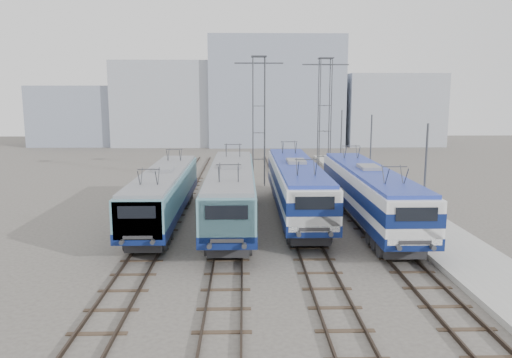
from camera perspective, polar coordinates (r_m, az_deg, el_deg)
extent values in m
plane|color=#514C47|center=(26.38, 1.77, -9.26)|extent=(160.00, 160.00, 0.00)
cube|color=#9E9E99|center=(35.91, 17.56, -4.35)|extent=(4.00, 70.00, 0.30)
cube|color=#0C1A4F|center=(34.10, -10.38, -2.74)|extent=(2.74, 17.32, 0.58)
cube|color=teal|center=(33.87, -10.44, -0.83)|extent=(2.69, 17.32, 1.73)
cube|color=teal|center=(25.91, -13.29, -4.53)|extent=(2.48, 0.67, 1.96)
cube|color=slate|center=(33.72, -10.49, 0.78)|extent=(2.48, 16.63, 0.19)
cube|color=#262628|center=(28.76, -12.12, -6.59)|extent=(2.02, 3.46, 0.65)
cube|color=#262628|center=(39.84, -9.08, -1.98)|extent=(2.02, 3.46, 0.65)
cube|color=#0C1A4F|center=(33.35, -2.81, -2.70)|extent=(2.97, 18.75, 0.62)
cube|color=teal|center=(33.11, -2.83, -0.58)|extent=(2.92, 18.75, 1.87)
cube|color=teal|center=(24.34, -3.34, -4.77)|extent=(2.68, 0.73, 2.12)
cube|color=slate|center=(32.94, -2.84, 1.20)|extent=(2.68, 18.00, 0.21)
cube|color=#262628|center=(27.50, -3.11, -7.06)|extent=(2.19, 3.75, 0.70)
cube|color=#262628|center=(39.63, -2.58, -1.88)|extent=(2.19, 3.75, 0.70)
cube|color=#0C1A4F|center=(35.45, 4.56, -1.97)|extent=(2.98, 18.81, 0.63)
cube|color=silver|center=(35.22, 4.59, 0.03)|extent=(2.93, 18.81, 1.88)
cube|color=#0C1A4F|center=(35.23, 4.59, -0.06)|extent=(2.97, 18.83, 0.73)
cube|color=silver|center=(26.46, 6.61, -3.63)|extent=(2.69, 0.73, 2.13)
cube|color=#213398|center=(35.06, 4.61, 1.71)|extent=(2.69, 18.06, 0.21)
cube|color=#262628|center=(29.57, 5.80, -5.90)|extent=(2.19, 3.76, 0.71)
cube|color=#262628|center=(41.72, 3.66, -1.30)|extent=(2.19, 3.76, 0.71)
cube|color=#0C1A4F|center=(33.79, 12.63, -2.79)|extent=(2.92, 18.46, 0.62)
cube|color=silver|center=(33.55, 12.70, -0.74)|extent=(2.87, 18.46, 1.85)
cube|color=#0C1A4F|center=(33.56, 12.70, -0.83)|extent=(2.91, 18.48, 0.72)
cube|color=silver|center=(25.27, 17.55, -4.75)|extent=(2.64, 0.72, 2.09)
cube|color=#213398|center=(33.39, 12.77, 0.99)|extent=(2.64, 17.72, 0.21)
cube|color=#262628|center=(28.23, 15.58, -6.98)|extent=(2.15, 3.69, 0.69)
cube|color=#262628|center=(39.81, 10.47, -1.99)|extent=(2.15, 3.69, 0.69)
cylinder|color=#3F4247|center=(46.46, -0.34, 6.48)|extent=(0.10, 0.10, 12.00)
cylinder|color=#3F4247|center=(46.49, 1.03, 6.48)|extent=(0.10, 0.10, 12.00)
cylinder|color=#3F4247|center=(47.55, -0.36, 6.55)|extent=(0.10, 0.10, 12.00)
cylinder|color=#3F4247|center=(47.59, 0.97, 6.55)|extent=(0.10, 0.10, 12.00)
cube|color=#3F4247|center=(47.04, 0.33, 13.10)|extent=(4.50, 0.12, 0.12)
cylinder|color=#3F4247|center=(49.00, 7.29, 6.56)|extent=(0.10, 0.10, 12.00)
cylinder|color=#3F4247|center=(49.18, 8.57, 6.55)|extent=(0.10, 0.10, 12.00)
cylinder|color=#3F4247|center=(50.09, 7.10, 6.63)|extent=(0.10, 0.10, 12.00)
cylinder|color=#3F4247|center=(50.26, 8.35, 6.61)|extent=(0.10, 0.10, 12.00)
cube|color=#3F4247|center=(49.65, 7.97, 12.82)|extent=(4.50, 0.12, 0.12)
cylinder|color=#3F4247|center=(29.17, 18.70, -0.84)|extent=(0.12, 0.12, 7.00)
cylinder|color=#3F4247|center=(40.51, 12.93, 2.23)|extent=(0.12, 0.12, 7.00)
cylinder|color=#3F4247|center=(52.15, 9.70, 3.93)|extent=(0.12, 0.12, 7.00)
cone|color=#EB3402|center=(28.48, 19.72, -7.16)|extent=(0.33, 0.33, 0.58)
cube|color=#9BA2AE|center=(87.85, -9.75, 8.46)|extent=(18.00, 12.00, 14.00)
cube|color=#848DA2|center=(87.10, 2.19, 9.90)|extent=(22.00, 14.00, 18.00)
cube|color=#9BA2AE|center=(90.60, 15.02, 7.67)|extent=(16.00, 12.00, 12.00)
cube|color=#848DA2|center=(91.58, -19.74, 6.83)|extent=(14.00, 10.00, 10.00)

